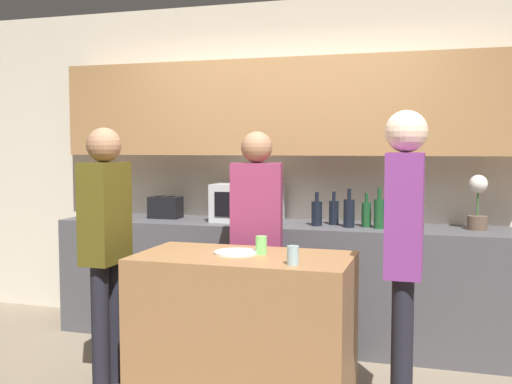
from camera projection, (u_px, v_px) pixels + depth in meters
The scene contains 18 objects.
back_wall at pixel (290, 144), 4.86m from camera, with size 6.40×0.40×2.70m.
back_counter at pixel (282, 282), 4.68m from camera, with size 3.60×0.62×0.92m.
kitchen_island at pixel (244, 330), 3.51m from camera, with size 1.25×0.67×0.89m.
microwave at pixel (247, 203), 4.78m from camera, with size 0.52×0.39×0.30m.
toaster at pixel (165, 207), 4.99m from camera, with size 0.26×0.16×0.18m.
potted_plant at pixel (478, 202), 4.28m from camera, with size 0.14×0.14×0.39m.
bottle_0 at pixel (317, 213), 4.50m from camera, with size 0.08×0.08×0.26m.
bottle_1 at pixel (334, 212), 4.57m from camera, with size 0.07×0.07×0.25m.
bottle_2 at pixel (349, 213), 4.41m from camera, with size 0.08×0.08×0.29m.
bottle_3 at pixel (366, 214), 4.44m from camera, with size 0.07×0.07×0.25m.
bottle_4 at pixel (379, 213), 4.35m from camera, with size 0.08×0.08×0.30m.
bottle_5 at pixel (395, 213), 4.34m from camera, with size 0.08×0.08×0.31m.
plate_on_island at pixel (236, 253), 3.52m from camera, with size 0.26×0.26×0.01m.
cup_0 at pixel (261, 245), 3.50m from camera, with size 0.07×0.07×0.11m.
cup_1 at pixel (293, 255), 3.18m from camera, with size 0.06×0.06×0.10m.
person_left at pixel (106, 234), 3.73m from camera, with size 0.21×0.34×1.63m.
person_center at pixel (257, 229), 4.07m from camera, with size 0.37×0.24×1.62m.
person_right at pixel (404, 239), 3.20m from camera, with size 0.22×0.34×1.71m.
Camera 1 is at (1.13, -3.09, 1.51)m, focal length 42.00 mm.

